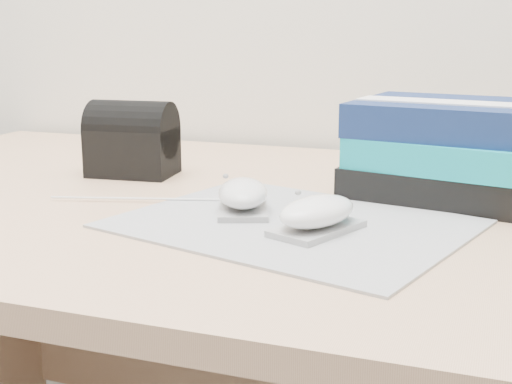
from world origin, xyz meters
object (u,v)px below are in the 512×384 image
(desk, at_px, (352,359))
(book_stack, at_px, (456,150))
(pouch, at_px, (132,139))
(mouse_rear, at_px, (243,196))
(mouse_front, at_px, (317,214))

(desk, distance_m, book_stack, 0.32)
(desk, bearing_deg, pouch, 176.70)
(book_stack, height_order, pouch, book_stack)
(mouse_rear, bearing_deg, desk, 50.61)
(mouse_rear, height_order, mouse_front, same)
(mouse_front, distance_m, book_stack, 0.27)
(mouse_front, height_order, pouch, pouch)
(mouse_rear, xyz_separation_m, pouch, (-0.24, 0.16, 0.03))
(pouch, bearing_deg, book_stack, 2.94)
(mouse_front, xyz_separation_m, book_stack, (0.12, 0.23, 0.04))
(desk, xyz_separation_m, mouse_rear, (-0.11, -0.14, 0.26))
(mouse_rear, distance_m, pouch, 0.28)
(mouse_front, relative_size, book_stack, 0.42)
(book_stack, bearing_deg, mouse_rear, -141.97)
(mouse_front, bearing_deg, mouse_rear, 153.07)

